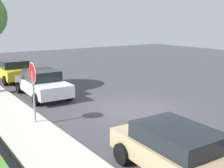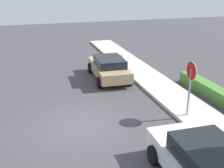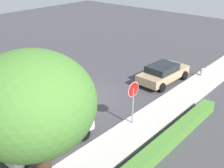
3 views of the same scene
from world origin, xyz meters
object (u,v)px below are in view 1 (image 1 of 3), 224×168
(parked_car_white, at_px, (42,83))
(parked_car_yellow, at_px, (13,70))
(stop_sign, at_px, (33,82))
(parked_car_tan, at_px, (180,152))

(parked_car_white, bearing_deg, parked_car_yellow, 0.48)
(stop_sign, relative_size, parked_car_yellow, 0.59)
(parked_car_yellow, bearing_deg, stop_sign, 168.98)
(parked_car_tan, bearing_deg, parked_car_white, -0.89)
(parked_car_white, relative_size, parked_car_yellow, 1.04)
(parked_car_yellow, bearing_deg, parked_car_tan, 179.60)
(parked_car_white, relative_size, parked_car_tan, 1.04)
(parked_car_tan, distance_m, parked_car_yellow, 15.61)
(stop_sign, xyz_separation_m, parked_car_tan, (-5.96, -1.77, -1.04))
(parked_car_white, distance_m, parked_car_yellow, 5.53)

